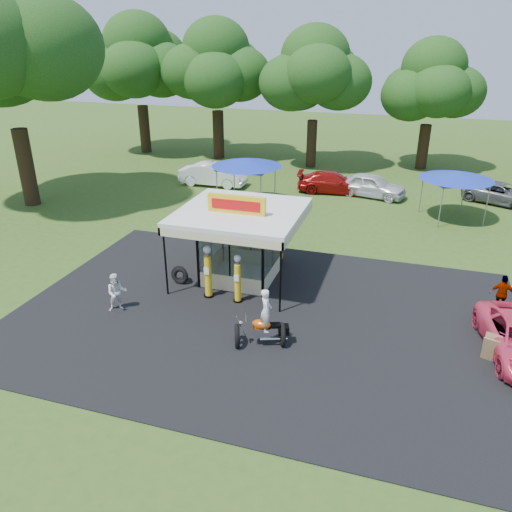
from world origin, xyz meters
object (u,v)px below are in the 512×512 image
object	(u,v)px
kiosk_car	(256,251)
bg_car_a	(213,175)
bg_car_d	(502,194)
tent_west	(247,162)
bg_car_b	(333,182)
gas_station_kiosk	(241,243)
gas_pump_left	(208,273)
bg_car_c	(372,185)
tent_east	(457,176)
gas_pump_right	(238,280)
spectator_east_b	(502,294)
a_frame_sign	(491,349)
motorcycle	(264,323)
spectator_west	(117,292)

from	to	relation	value
kiosk_car	bg_car_a	distance (m)	14.01
bg_car_d	tent_west	bearing A→B (deg)	132.71
bg_car_b	bg_car_d	size ratio (longest dim) A/B	1.02
gas_station_kiosk	bg_car_b	distance (m)	15.27
gas_pump_left	kiosk_car	world-z (taller)	gas_pump_left
bg_car_c	tent_east	world-z (taller)	tent_east
gas_pump_right	spectator_east_b	world-z (taller)	gas_pump_right
kiosk_car	bg_car_a	size ratio (longest dim) A/B	0.56
bg_car_b	tent_west	xyz separation A→B (m)	(-4.97, -4.68, 2.16)
gas_pump_right	a_frame_sign	distance (m)	9.92
gas_pump_left	tent_east	world-z (taller)	tent_east
tent_west	gas_pump_right	bearing A→B (deg)	-73.19
gas_pump_right	gas_pump_left	bearing A→B (deg)	178.24
gas_pump_left	bg_car_b	world-z (taller)	gas_pump_left
bg_car_c	spectator_east_b	bearing A→B (deg)	-142.94
bg_car_a	tent_west	bearing A→B (deg)	-134.29
motorcycle	bg_car_d	xyz separation A→B (m)	(10.46, 20.93, -0.23)
gas_pump_right	bg_car_c	xyz separation A→B (m)	(3.91, 17.17, -0.24)
gas_pump_left	a_frame_sign	bearing A→B (deg)	-6.93
a_frame_sign	tent_east	bearing A→B (deg)	108.70
gas_pump_right	bg_car_d	size ratio (longest dim) A/B	0.44
gas_pump_left	spectator_west	xyz separation A→B (m)	(-3.14, -2.20, -0.33)
spectator_west	spectator_east_b	world-z (taller)	spectator_west
gas_pump_left	bg_car_b	distance (m)	17.50
bg_car_d	gas_pump_right	bearing A→B (deg)	169.62
bg_car_b	bg_car_a	bearing A→B (deg)	88.71
bg_car_b	bg_car_c	size ratio (longest dim) A/B	1.07
gas_pump_left	bg_car_c	size ratio (longest dim) A/B	0.51
gas_pump_right	tent_east	distance (m)	16.69
bg_car_d	motorcycle	bearing A→B (deg)	177.42
bg_car_d	bg_car_b	bearing A→B (deg)	118.21
bg_car_b	tent_east	world-z (taller)	tent_east
spectator_east_b	tent_west	bearing A→B (deg)	-33.63
a_frame_sign	tent_west	world-z (taller)	tent_west
motorcycle	spectator_west	world-z (taller)	motorcycle
a_frame_sign	spectator_east_b	distance (m)	3.85
spectator_east_b	tent_west	size ratio (longest dim) A/B	0.36
bg_car_d	bg_car_a	bearing A→B (deg)	118.85
gas_station_kiosk	tent_east	xyz separation A→B (m)	(9.68, 11.69, 0.97)
a_frame_sign	bg_car_b	distance (m)	20.59
spectator_east_b	tent_east	xyz separation A→B (m)	(-1.50, 11.47, 1.92)
gas_pump_right	gas_station_kiosk	bearing A→B (deg)	105.41
spectator_east_b	bg_car_a	world-z (taller)	bg_car_a
gas_station_kiosk	gas_pump_left	distance (m)	2.39
motorcycle	bg_car_a	size ratio (longest dim) A/B	0.47
kiosk_car	motorcycle	bearing A→B (deg)	-160.15
gas_station_kiosk	motorcycle	xyz separation A→B (m)	(2.59, -4.96, -0.86)
gas_pump_right	a_frame_sign	size ratio (longest dim) A/B	2.25
a_frame_sign	spectator_west	size ratio (longest dim) A/B	0.59
gas_station_kiosk	gas_pump_right	bearing A→B (deg)	-74.59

